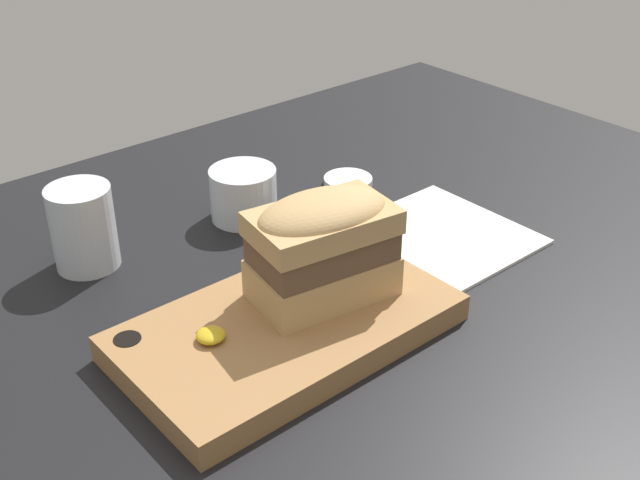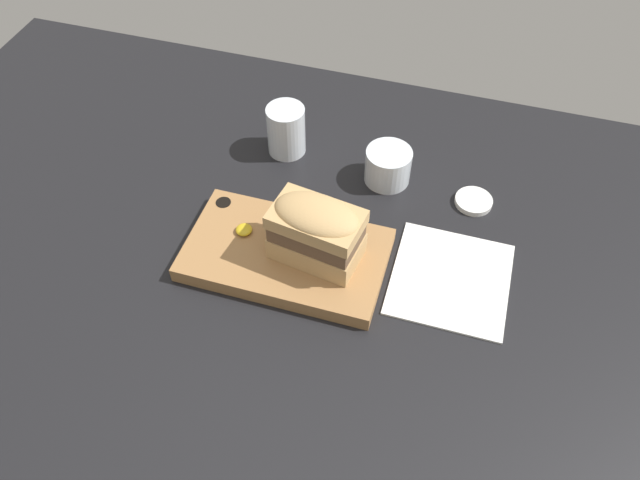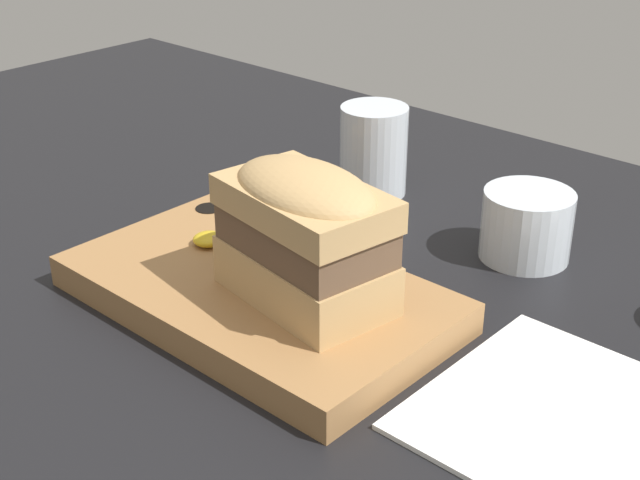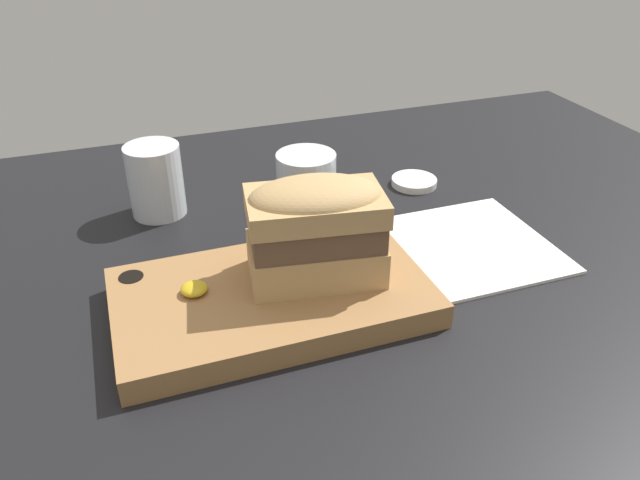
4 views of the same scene
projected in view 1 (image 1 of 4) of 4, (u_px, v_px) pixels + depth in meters
dining_table at (267, 368)px, 74.72cm from camera, size 152.27×104.67×2.00cm
serving_board at (286, 328)px, 76.26cm from camera, size 31.54×18.19×2.76cm
sandwich at (323, 243)px, 75.81cm from camera, size 14.54×10.05×10.83cm
mustard_dollop at (211, 335)px, 72.10cm from camera, size 2.67×2.67×1.07cm
water_glass at (84, 232)px, 86.66cm from camera, size 6.99×6.99×9.35cm
wine_glass at (244, 196)px, 96.75cm from camera, size 8.11×8.11×6.32cm
napkin at (441, 236)px, 93.75cm from camera, size 17.99×18.86×0.40cm
condiment_dish at (348, 181)px, 105.73cm from camera, size 6.43×6.43×1.00cm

